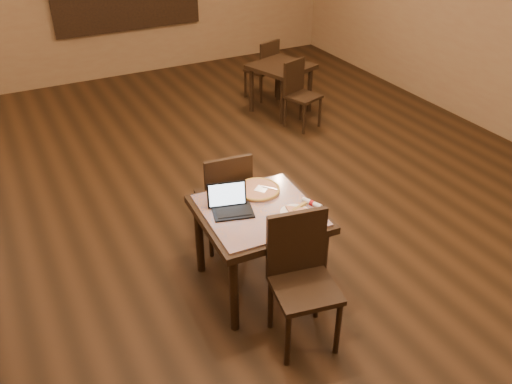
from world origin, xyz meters
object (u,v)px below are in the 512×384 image
tiled_table (259,220)px  other_table_a_chair_near (299,90)px  chair_main_far (225,195)px  pizza_pan (258,191)px  other_table_a_chair_far (265,66)px  chair_main_near (301,272)px  laptop (230,204)px  other_table_a (281,73)px

tiled_table → other_table_a_chair_near: size_ratio=1.10×
tiled_table → chair_main_far: bearing=93.7°
pizza_pan → other_table_a_chair_far: bearing=60.7°
chair_main_near → other_table_a_chair_far: 4.70m
laptop → pizza_pan: (0.32, 0.14, -0.05)m
pizza_pan → other_table_a: (1.88, 2.88, -0.20)m
chair_main_far → pizza_pan: chair_main_far is taller
chair_main_far → other_table_a_chair_far: (2.03, 3.02, -0.05)m
other_table_a_chair_near → chair_main_near: bearing=-139.8°
laptop → other_table_a: (2.20, 3.02, -0.25)m
other_table_a_chair_near → other_table_a_chair_far: bearing=68.8°
chair_main_near → chair_main_far: size_ratio=1.05×
laptop → pizza_pan: size_ratio=1.00×
other_table_a → other_table_a_chair_near: bearing=-111.2°
laptop → pizza_pan: bearing=39.1°
pizza_pan → other_table_a_chair_near: 3.01m
laptop → other_table_a_chair_far: size_ratio=0.40×
chair_main_far → other_table_a: 3.21m
tiled_table → chair_main_far: chair_main_far is taller
pizza_pan → tiled_table: bearing=-116.6°
other_table_a_chair_near → other_table_a_chair_far: 1.03m
chair_main_near → pizza_pan: size_ratio=2.89×
chair_main_near → laptop: 0.78m
chair_main_near → pizza_pan: 0.88m
other_table_a → other_table_a_chair_far: bearing=68.8°
tiled_table → chair_main_near: chair_main_near is taller
chair_main_far → laptop: size_ratio=2.76×
chair_main_near → pizza_pan: chair_main_near is taller
pizza_pan → other_table_a_chair_far: size_ratio=0.40×
chair_main_near → chair_main_far: 1.23m
chair_main_far → chair_main_near: bearing=97.2°
laptop → other_table_a_chair_far: (2.22, 3.54, -0.32)m
pizza_pan → laptop: bearing=-156.2°
laptop → pizza_pan: 0.35m
other_table_a_chair_far → pizza_pan: bearing=42.2°
other_table_a_chair_far → chair_main_far: bearing=37.6°
other_table_a_chair_far → laptop: bearing=39.4°
laptop → other_table_a: size_ratio=0.38×
chair_main_far → other_table_a_chair_far: chair_main_far is taller
other_table_a → other_table_a_chair_far: size_ratio=1.04×
tiled_table → other_table_a: (2.00, 3.12, -0.09)m
pizza_pan → other_table_a_chair_far: 3.90m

